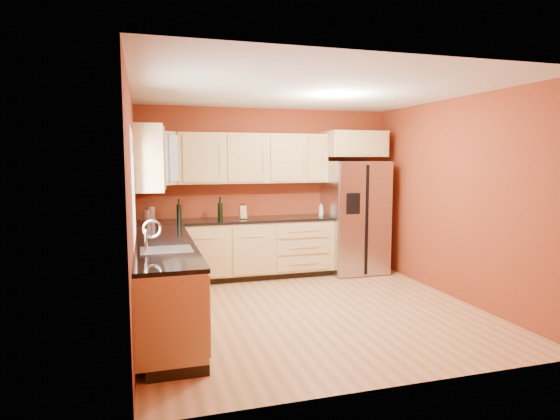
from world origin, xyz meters
name	(u,v)px	position (x,y,z in m)	size (l,w,h in m)	color
floor	(310,310)	(0.00, 0.00, 0.00)	(4.00, 4.00, 0.00)	#A77740
ceiling	(311,91)	(0.00, 0.00, 2.60)	(4.00, 4.00, 0.00)	silver
wall_back	(267,192)	(0.00, 2.00, 1.30)	(4.00, 0.04, 2.60)	maroon
wall_front	(399,226)	(0.00, -2.00, 1.30)	(4.00, 0.04, 2.60)	maroon
wall_left	(133,208)	(-2.00, 0.00, 1.30)	(0.04, 4.00, 2.60)	maroon
wall_right	(455,199)	(2.00, 0.00, 1.30)	(0.04, 4.00, 2.60)	maroon
base_cabinets_back	(237,250)	(-0.55, 1.70, 0.44)	(2.90, 0.60, 0.88)	tan
base_cabinets_left	(164,285)	(-1.70, 0.00, 0.44)	(0.60, 2.80, 0.88)	tan
countertop_back	(237,220)	(-0.55, 1.69, 0.90)	(2.90, 0.62, 0.04)	black
countertop_left	(164,244)	(-1.69, 0.00, 0.90)	(0.62, 2.80, 0.04)	black
upper_cabinets_back	(254,158)	(-0.25, 1.83, 1.83)	(2.30, 0.33, 0.75)	tan
upper_cabinets_left	(147,158)	(-1.83, 0.72, 1.83)	(0.33, 1.35, 0.75)	tan
corner_upper_cabinet	(159,158)	(-1.67, 1.67, 1.83)	(0.62, 0.33, 0.75)	tan
over_fridge_cabinet	(354,144)	(1.35, 1.70, 2.05)	(0.92, 0.60, 0.40)	tan
refrigerator	(355,217)	(1.35, 1.62, 0.89)	(0.90, 0.75, 1.78)	#BABABF
window	(133,187)	(-1.98, -0.50, 1.55)	(0.03, 0.90, 1.00)	white
sink_faucet	(166,235)	(-1.69, -0.50, 1.07)	(0.50, 0.42, 0.30)	silver
canister_left	(147,216)	(-1.85, 1.68, 1.01)	(0.11, 0.11, 0.18)	#BABABF
canister_right	(151,214)	(-1.79, 1.74, 1.03)	(0.13, 0.13, 0.22)	#BABABF
wine_bottle_a	(220,208)	(-0.80, 1.74, 1.09)	(0.08, 0.08, 0.34)	black
wine_bottle_b	(179,209)	(-1.40, 1.75, 1.08)	(0.07, 0.07, 0.33)	black
knife_block	(243,212)	(-0.46, 1.69, 1.02)	(0.10, 0.09, 0.19)	tan
soap_dispenser	(321,210)	(0.80, 1.70, 1.02)	(0.07, 0.07, 0.20)	silver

